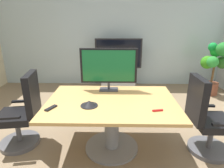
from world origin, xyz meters
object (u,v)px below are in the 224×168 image
at_px(conference_phone, 89,104).
at_px(conference_table, 112,114).
at_px(office_chair_right, 206,122).
at_px(wall_display_unit, 118,72).
at_px(office_chair_left, 23,116).
at_px(remote_control, 51,108).
at_px(tv_monitor, 109,67).
at_px(potted_plant, 215,64).

bearing_deg(conference_phone, conference_table, 29.97).
height_order(office_chair_right, wall_display_unit, wall_display_unit).
xyz_separation_m(office_chair_left, office_chair_right, (2.56, -0.12, 0.00)).
height_order(conference_table, remote_control, remote_control).
bearing_deg(tv_monitor, office_chair_right, -18.92).
relative_size(conference_table, conference_phone, 7.82).
bearing_deg(remote_control, conference_phone, 38.44).
relative_size(wall_display_unit, remote_control, 7.71).
bearing_deg(potted_plant, office_chair_left, -151.01).
bearing_deg(wall_display_unit, potted_plant, -11.44).
xyz_separation_m(conference_table, potted_plant, (2.40, 2.12, 0.23)).
bearing_deg(potted_plant, office_chair_right, -117.33).
bearing_deg(potted_plant, conference_table, -138.56).
height_order(office_chair_right, tv_monitor, tv_monitor).
distance_m(wall_display_unit, potted_plant, 2.35).
distance_m(office_chair_right, remote_control, 2.05).
bearing_deg(office_chair_right, wall_display_unit, 23.87).
distance_m(conference_table, tv_monitor, 0.70).
xyz_separation_m(conference_table, tv_monitor, (-0.05, 0.41, 0.56)).
relative_size(conference_table, wall_display_unit, 1.31).
bearing_deg(office_chair_left, potted_plant, 110.44).
height_order(office_chair_left, office_chair_right, same).
bearing_deg(office_chair_right, remote_control, 95.85).
relative_size(office_chair_left, potted_plant, 0.85).
bearing_deg(wall_display_unit, remote_control, -106.86).
distance_m(conference_table, office_chair_right, 1.28).
xyz_separation_m(office_chair_right, potted_plant, (1.12, 2.16, 0.32)).
distance_m(tv_monitor, wall_display_unit, 2.27).
bearing_deg(office_chair_left, conference_phone, 68.05).
bearing_deg(office_chair_right, tv_monitor, 71.07).
bearing_deg(remote_control, tv_monitor, 71.67).
bearing_deg(tv_monitor, conference_phone, -111.52).
xyz_separation_m(tv_monitor, wall_display_unit, (0.17, 2.16, -0.66)).
bearing_deg(conference_phone, tv_monitor, 68.48).
distance_m(office_chair_left, office_chair_right, 2.56).
height_order(wall_display_unit, conference_phone, wall_display_unit).
xyz_separation_m(office_chair_left, conference_phone, (1.00, -0.24, 0.32)).
bearing_deg(potted_plant, wall_display_unit, 168.56).
xyz_separation_m(wall_display_unit, remote_control, (-0.86, -2.83, 0.31)).
xyz_separation_m(conference_table, office_chair_left, (-1.28, 0.08, -0.09)).
xyz_separation_m(potted_plant, conference_phone, (-2.68, -2.28, 0.00)).
bearing_deg(wall_display_unit, tv_monitor, -94.59).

